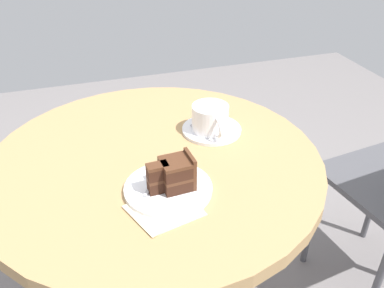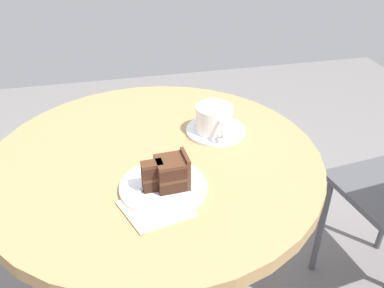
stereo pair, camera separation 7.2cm
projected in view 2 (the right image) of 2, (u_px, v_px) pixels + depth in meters
The scene contains 8 objects.
cafe_table at pixel (157, 190), 1.08m from camera, with size 0.84×0.84×0.72m.
saucer at pixel (216, 130), 1.12m from camera, with size 0.16×0.16×0.01m.
coffee_cup at pixel (214, 119), 1.09m from camera, with size 0.13×0.10×0.07m.
teaspoon at pixel (215, 120), 1.15m from camera, with size 0.04×0.10×0.00m.
cake_plate at pixel (163, 187), 0.90m from camera, with size 0.20×0.20×0.01m.
cake_slice at pixel (169, 173), 0.88m from camera, with size 0.07×0.10×0.08m.
fork at pixel (157, 173), 0.93m from camera, with size 0.11×0.09×0.00m.
napkin at pixel (156, 207), 0.85m from camera, with size 0.15×0.16×0.00m.
Camera 2 is at (0.85, -0.10, 1.29)m, focal length 38.00 mm.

